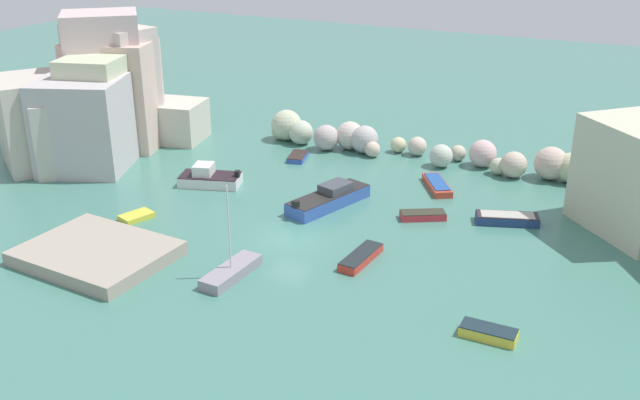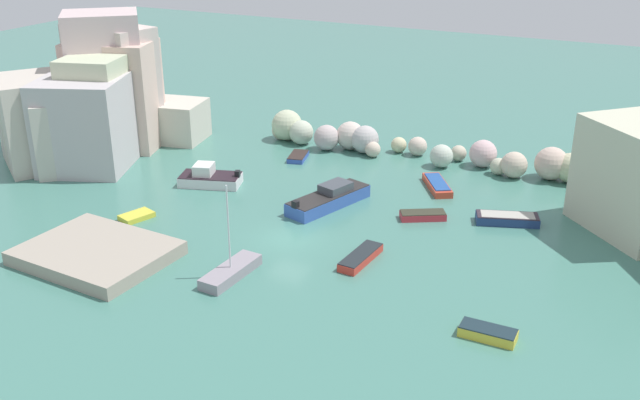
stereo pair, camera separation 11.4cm
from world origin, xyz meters
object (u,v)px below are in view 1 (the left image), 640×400
object	(u,v)px
moored_boat_8	(423,215)
moored_boat_9	(298,157)
moored_boat_6	(507,218)
moored_boat_1	(437,185)
moored_boat_0	(231,271)
moored_boat_4	(361,257)
moored_boat_3	(329,198)
moored_boat_10	(56,263)
stone_dock	(97,253)
moored_boat_7	(489,333)
moored_boat_2	(209,178)
moored_boat_5	(137,216)

from	to	relation	value
moored_boat_8	moored_boat_9	distance (m)	15.29
moored_boat_6	moored_boat_1	bearing A→B (deg)	-52.12
moored_boat_0	moored_boat_4	distance (m)	7.98
moored_boat_3	moored_boat_10	distance (m)	19.08
moored_boat_0	moored_boat_4	xyz separation A→B (m)	(6.05, 5.20, -0.09)
moored_boat_10	stone_dock	bearing A→B (deg)	-95.14
moored_boat_4	moored_boat_6	distance (m)	11.71
stone_dock	moored_boat_1	size ratio (longest dim) A/B	2.01
moored_boat_4	moored_boat_8	bearing A→B (deg)	-5.73
moored_boat_1	moored_boat_8	world-z (taller)	moored_boat_1
moored_boat_7	moored_boat_10	xyz separation A→B (m)	(-25.27, -4.04, 0.03)
stone_dock	moored_boat_10	distance (m)	2.42
moored_boat_10	moored_boat_6	bearing A→B (deg)	-107.69
moored_boat_6	moored_boat_10	world-z (taller)	moored_boat_6
moored_boat_6	moored_boat_10	bearing A→B (deg)	19.44
stone_dock	moored_boat_2	world-z (taller)	moored_boat_2
moored_boat_8	moored_boat_2	bearing A→B (deg)	-26.16
stone_dock	moored_boat_0	bearing A→B (deg)	11.64
moored_boat_4	moored_boat_8	size ratio (longest dim) A/B	1.22
moored_boat_5	moored_boat_8	bearing A→B (deg)	-45.37
moored_boat_3	moored_boat_8	world-z (taller)	moored_boat_3
moored_boat_2	moored_boat_7	xyz separation A→B (m)	(24.63, -11.32, -0.28)
moored_boat_0	moored_boat_3	world-z (taller)	moored_boat_0
moored_boat_2	moored_boat_7	size ratio (longest dim) A/B	1.79
moored_boat_3	moored_boat_5	xyz separation A→B (m)	(-11.01, -7.97, -0.41)
stone_dock	moored_boat_7	size ratio (longest dim) A/B	3.05
moored_boat_2	moored_boat_1	bearing A→B (deg)	-174.41
moored_boat_2	moored_boat_3	xyz separation A→B (m)	(10.08, 0.41, 0.02)
moored_boat_1	moored_boat_9	bearing A→B (deg)	-127.70
moored_boat_7	moored_boat_8	xyz separation A→B (m)	(-7.74, 12.51, -0.02)
moored_boat_1	moored_boat_5	distance (m)	22.41
moored_boat_10	moored_boat_9	bearing A→B (deg)	-66.02
moored_boat_7	moored_boat_9	world-z (taller)	moored_boat_7
moored_boat_7	moored_boat_10	world-z (taller)	moored_boat_10
moored_boat_2	moored_boat_6	distance (m)	22.50
moored_boat_5	moored_boat_8	world-z (taller)	moored_boat_8
moored_boat_9	moored_boat_0	bearing A→B (deg)	2.43
moored_boat_1	moored_boat_4	xyz separation A→B (m)	(-0.48, -13.60, -0.01)
moored_boat_2	moored_boat_6	bearing A→B (deg)	169.51
moored_boat_0	moored_boat_10	distance (m)	10.77
moored_boat_3	moored_boat_6	xyz separation A→B (m)	(12.21, 2.64, -0.24)
stone_dock	moored_boat_0	distance (m)	8.80
moored_boat_1	moored_boat_3	xyz separation A→B (m)	(-5.94, -6.68, 0.31)
moored_boat_4	moored_boat_5	world-z (taller)	moored_boat_4
moored_boat_4	moored_boat_9	size ratio (longest dim) A/B	1.35
moored_boat_0	moored_boat_5	bearing A→B (deg)	-108.48
moored_boat_0	moored_boat_4	size ratio (longest dim) A/B	1.46
moored_boat_3	moored_boat_5	world-z (taller)	moored_boat_3
moored_boat_5	moored_boat_7	world-z (taller)	moored_boat_7
moored_boat_8	moored_boat_4	bearing A→B (deg)	49.84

